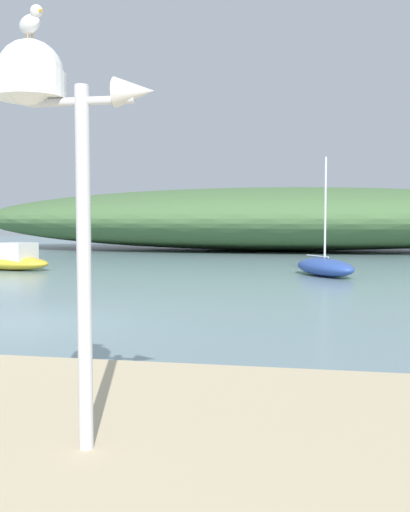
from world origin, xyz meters
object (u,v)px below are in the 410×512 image
seagull_on_radar (31,21)px  mast_structure (46,107)px  sailboat_far_left (325,267)px  motorboat_west_reach (10,260)px

seagull_on_radar → mast_structure: bearing=5.1°
mast_structure → sailboat_far_left: sailboat_far_left is taller
seagull_on_radar → motorboat_west_reach: seagull_on_radar is taller
mast_structure → sailboat_far_left: size_ratio=0.76×
mast_structure → motorboat_west_reach: mast_structure is taller
mast_structure → seagull_on_radar: seagull_on_radar is taller
mast_structure → motorboat_west_reach: bearing=119.9°
seagull_on_radar → motorboat_west_reach: size_ratio=0.08×
seagull_on_radar → motorboat_west_reach: 21.07m
motorboat_west_reach → sailboat_far_left: sailboat_far_left is taller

